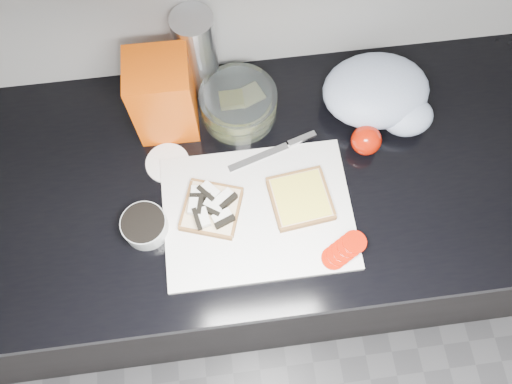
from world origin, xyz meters
TOP-DOWN VIEW (x-y plane):
  - base_cabinet at (0.00, 1.20)m, footprint 3.50×0.60m
  - countertop at (0.00, 1.20)m, footprint 3.50×0.64m
  - cutting_board at (-0.07, 1.10)m, footprint 0.40×0.30m
  - bread_left at (-0.17, 1.12)m, footprint 0.15×0.15m
  - bread_right at (0.02, 1.12)m, footprint 0.14×0.14m
  - tomato_slices at (0.09, 0.99)m, footprint 0.11×0.09m
  - knife at (0.00, 1.25)m, footprint 0.21×0.08m
  - seed_tub at (-0.31, 1.10)m, footprint 0.09×0.09m
  - tub_lid at (-0.26, 1.25)m, footprint 0.13×0.13m
  - glass_bowl at (-0.08, 1.36)m, footprint 0.18×0.18m
  - bread_bag at (-0.24, 1.36)m, footprint 0.13×0.12m
  - steel_canister at (-0.16, 1.45)m, footprint 0.09×0.09m
  - grocery_bag at (0.24, 1.33)m, footprint 0.25×0.22m
  - whole_tomatoes at (0.19, 1.23)m, footprint 0.07×0.07m

SIDE VIEW (x-z plane):
  - base_cabinet at x=0.00m, z-range 0.00..0.86m
  - countertop at x=0.00m, z-range 0.86..0.90m
  - tub_lid at x=-0.26m, z-range 0.90..0.91m
  - cutting_board at x=-0.07m, z-range 0.90..0.91m
  - knife at x=0.00m, z-range 0.91..0.92m
  - bread_right at x=0.02m, z-range 0.91..0.93m
  - tomato_slices at x=0.09m, z-range 0.91..0.93m
  - bread_left at x=-0.17m, z-range 0.91..0.94m
  - seed_tub at x=-0.31m, z-range 0.90..0.95m
  - whole_tomatoes at x=0.19m, z-range 0.90..0.97m
  - glass_bowl at x=-0.08m, z-range 0.90..0.97m
  - grocery_bag at x=0.24m, z-range 0.90..1.00m
  - bread_bag at x=-0.24m, z-range 0.90..1.10m
  - steel_canister at x=-0.16m, z-range 0.90..1.12m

